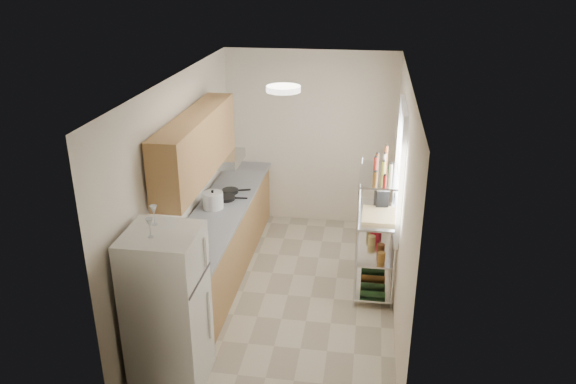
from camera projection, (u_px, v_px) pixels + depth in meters
The scene contains 16 objects.
room at pixel (288, 196), 6.27m from camera, with size 2.52×4.42×2.62m.
counter_run at pixel (222, 240), 7.12m from camera, with size 0.63×3.51×0.90m.
upper_cabinets at pixel (197, 146), 6.31m from camera, with size 0.33×2.20×0.72m, color #A67646.
range_hood at pixel (221, 158), 7.20m from camera, with size 0.50×0.60×0.12m, color #B7BABC.
window at pixel (400, 170), 6.33m from camera, with size 0.06×1.00×1.46m, color white.
bakers_rack at pixel (378, 206), 6.48m from camera, with size 0.45×0.90×1.73m.
ceiling_dome at pixel (283, 89), 5.51m from camera, with size 0.34×0.34×0.06m, color white.
refrigerator at pixel (168, 310), 5.12m from camera, with size 0.65×0.65×1.57m, color white.
wine_glass_a at pixel (154, 215), 4.94m from camera, with size 0.07×0.07×0.18m, color silver, non-canonical shape.
wine_glass_b at pixel (150, 228), 4.72m from camera, with size 0.06×0.06×0.17m, color silver, non-canonical shape.
rice_cooker at pixel (213, 200), 6.91m from camera, with size 0.25×0.25×0.21m, color silver.
frying_pan_large at pixel (226, 198), 7.19m from camera, with size 0.25×0.25×0.04m, color black.
frying_pan_small at pixel (230, 191), 7.40m from camera, with size 0.21×0.21×0.04m, color black.
cutting_board at pixel (379, 215), 6.44m from camera, with size 0.38×0.49×0.03m, color tan.
espresso_machine at pixel (381, 197), 6.67m from camera, with size 0.15×0.22×0.26m, color black.
storage_bag at pixel (376, 231), 6.92m from camera, with size 0.11×0.15×0.18m, color maroon.
Camera 1 is at (0.86, -5.72, 3.73)m, focal length 35.00 mm.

